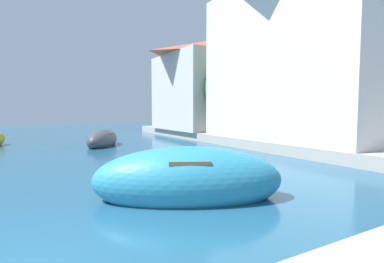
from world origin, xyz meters
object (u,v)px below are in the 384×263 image
(quayside_tree, at_px, (226,89))
(waterfront_building_annex, at_px, (207,84))
(waterfront_building_main, at_px, (305,52))
(moored_boat_1, at_px, (102,140))
(moored_boat_3, at_px, (188,180))

(quayside_tree, bearing_deg, waterfront_building_annex, 73.36)
(waterfront_building_main, relative_size, waterfront_building_annex, 1.42)
(moored_boat_1, relative_size, waterfront_building_annex, 0.49)
(moored_boat_3, relative_size, waterfront_building_annex, 0.65)
(moored_boat_3, distance_m, waterfront_building_main, 11.75)
(waterfront_building_main, height_order, waterfront_building_annex, waterfront_building_main)
(moored_boat_1, height_order, waterfront_building_annex, waterfront_building_annex)
(moored_boat_1, distance_m, moored_boat_3, 11.08)
(moored_boat_3, distance_m, waterfront_building_annex, 17.39)
(moored_boat_1, xyz_separation_m, moored_boat_3, (-0.84, -11.05, 0.10))
(waterfront_building_annex, bearing_deg, waterfront_building_main, -90.00)
(waterfront_building_annex, relative_size, quayside_tree, 1.65)
(moored_boat_1, relative_size, quayside_tree, 0.81)
(waterfront_building_main, height_order, quayside_tree, waterfront_building_main)
(waterfront_building_annex, bearing_deg, moored_boat_1, -161.38)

